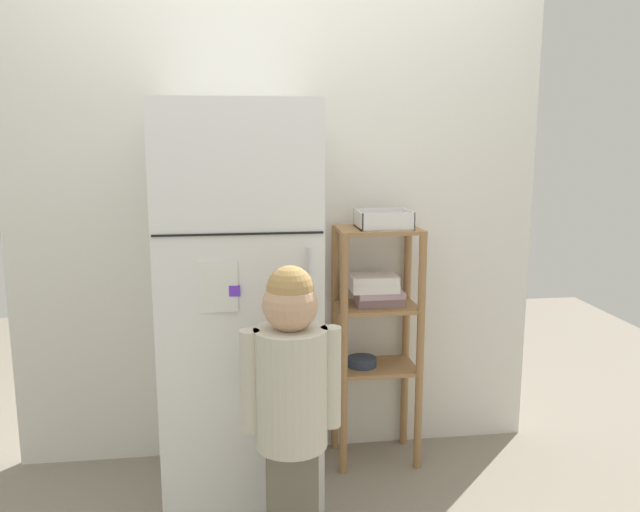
# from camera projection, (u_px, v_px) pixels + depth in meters

# --- Properties ---
(ground_plane) EXTENTS (6.00, 6.00, 0.00)m
(ground_plane) POSITION_uv_depth(u_px,v_px,m) (289.00, 485.00, 2.94)
(ground_plane) COLOR gray
(kitchen_wall_back) EXTENTS (2.47, 0.03, 2.17)m
(kitchen_wall_back) POSITION_uv_depth(u_px,v_px,m) (280.00, 232.00, 3.09)
(kitchen_wall_back) COLOR silver
(kitchen_wall_back) RESTS_ON ground
(refrigerator) EXTENTS (0.64, 0.67, 1.67)m
(refrigerator) POSITION_uv_depth(u_px,v_px,m) (239.00, 304.00, 2.77)
(refrigerator) COLOR white
(refrigerator) RESTS_ON ground
(child_standing) EXTENTS (0.36, 0.26, 1.10)m
(child_standing) POSITION_uv_depth(u_px,v_px,m) (291.00, 387.00, 2.31)
(child_standing) COLOR #6D6656
(child_standing) RESTS_ON ground
(pantry_shelf_unit) EXTENTS (0.39, 0.28, 1.12)m
(pantry_shelf_unit) POSITION_uv_depth(u_px,v_px,m) (376.00, 317.00, 3.06)
(pantry_shelf_unit) COLOR #9E7247
(pantry_shelf_unit) RESTS_ON ground
(fruit_bin) EXTENTS (0.24, 0.20, 0.08)m
(fruit_bin) POSITION_uv_depth(u_px,v_px,m) (386.00, 222.00, 2.96)
(fruit_bin) COLOR white
(fruit_bin) RESTS_ON pantry_shelf_unit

